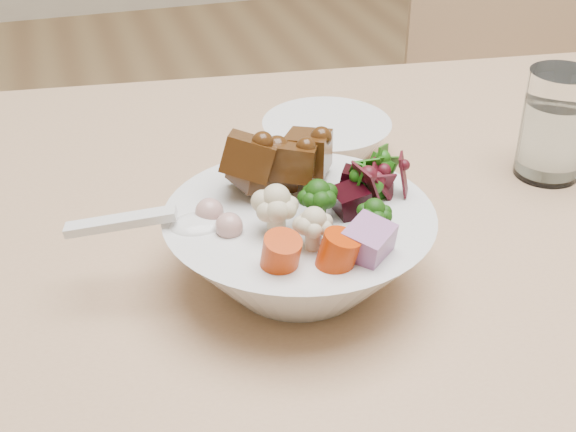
{
  "coord_description": "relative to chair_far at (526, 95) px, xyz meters",
  "views": [
    {
      "loc": [
        -0.5,
        -0.7,
        1.13
      ],
      "look_at": [
        -0.34,
        -0.17,
        0.79
      ],
      "focal_mm": 50.0,
      "sensor_mm": 36.0,
      "label": 1
    }
  ],
  "objects": [
    {
      "name": "chair_far",
      "position": [
        0.0,
        0.0,
        0.0
      ],
      "size": [
        0.54,
        0.54,
        0.94
      ],
      "rotation": [
        0.0,
        0.0,
        -0.31
      ],
      "color": "tan",
      "rests_on": "ground"
    },
    {
      "name": "food_bowl",
      "position": [
        -0.67,
        -0.69,
        0.23
      ],
      "size": [
        0.22,
        0.22,
        0.12
      ],
      "color": "silver",
      "rests_on": "dining_table"
    },
    {
      "name": "soup_spoon",
      "position": [
        -0.77,
        -0.68,
        0.26
      ],
      "size": [
        0.13,
        0.06,
        0.03
      ],
      "rotation": [
        0.0,
        0.0,
        -0.25
      ],
      "color": "silver",
      "rests_on": "food_bowl"
    },
    {
      "name": "water_glass",
      "position": [
        -0.37,
        -0.59,
        0.25
      ],
      "size": [
        0.07,
        0.07,
        0.11
      ],
      "color": "white",
      "rests_on": "dining_table"
    },
    {
      "name": "side_bowl",
      "position": [
        -0.58,
        -0.49,
        0.22
      ],
      "size": [
        0.14,
        0.14,
        0.05
      ],
      "primitive_type": null,
      "color": "silver",
      "rests_on": "dining_table"
    }
  ]
}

